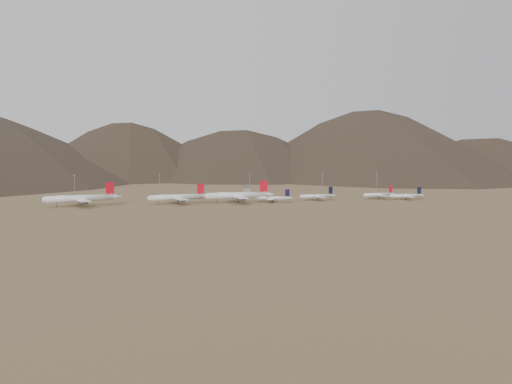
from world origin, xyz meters
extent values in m
plane|color=#94794C|center=(0.00, 0.00, 0.00)|extent=(3000.00, 3000.00, 0.00)
cylinder|color=white|center=(-144.73, 24.88, 7.27)|extent=(58.23, 26.31, 6.17)
sphere|color=white|center=(-172.79, 14.62, 7.27)|extent=(6.05, 6.05, 6.05)
cone|color=white|center=(-113.31, 36.37, 7.73)|extent=(12.01, 8.91, 5.56)
cube|color=white|center=(-145.85, 24.47, 6.34)|extent=(27.78, 54.72, 0.77)
cube|color=white|center=(-117.80, 34.73, 7.89)|extent=(12.20, 21.39, 0.37)
cube|color=red|center=(-118.92, 34.32, 15.83)|extent=(7.49, 3.19, 10.95)
cylinder|color=black|center=(-164.37, 17.70, 2.09)|extent=(0.40, 0.40, 4.18)
cylinder|color=black|center=(-144.14, 26.74, 2.09)|extent=(0.50, 0.50, 4.18)
cylinder|color=black|center=(-143.08, 23.84, 2.09)|extent=(0.50, 0.50, 4.18)
ellipsoid|color=white|center=(-159.32, 19.55, 8.97)|extent=(19.55, 10.91, 3.70)
cylinder|color=slate|center=(-149.61, 34.76, 4.81)|extent=(6.57, 4.66, 2.78)
cylinder|color=slate|center=(-142.09, 14.18, 4.81)|extent=(6.57, 4.66, 2.78)
cylinder|color=slate|center=(-153.00, 44.01, 4.81)|extent=(6.57, 4.66, 2.78)
cylinder|color=slate|center=(-138.71, 4.92, 4.81)|extent=(6.57, 4.66, 2.78)
cylinder|color=white|center=(-56.16, 29.18, 6.45)|extent=(52.49, 19.81, 5.48)
sphere|color=white|center=(-81.65, 21.91, 6.45)|extent=(5.37, 5.37, 5.37)
cone|color=white|center=(-27.61, 37.33, 6.86)|extent=(10.53, 7.36, 4.93)
cube|color=white|center=(-57.18, 28.89, 5.63)|extent=(21.49, 49.06, 0.68)
cube|color=white|center=(-31.69, 36.16, 7.00)|extent=(9.65, 19.07, 0.33)
cube|color=red|center=(-32.71, 35.87, 14.05)|extent=(6.76, 2.36, 9.72)
cylinder|color=black|center=(-74.01, 24.09, 1.86)|extent=(0.35, 0.35, 3.71)
cylinder|color=black|center=(-55.52, 30.79, 1.86)|extent=(0.44, 0.44, 3.71)
cylinder|color=black|center=(-54.77, 28.16, 1.86)|extent=(0.44, 0.44, 3.71)
ellipsoid|color=white|center=(-69.42, 25.40, 7.96)|extent=(17.44, 8.61, 3.29)
cylinder|color=slate|center=(-59.85, 38.24, 4.27)|extent=(5.77, 3.83, 2.47)
cylinder|color=slate|center=(-54.52, 19.54, 4.27)|extent=(5.77, 3.83, 2.47)
cylinder|color=slate|center=(-62.25, 46.65, 4.27)|extent=(5.77, 3.83, 2.47)
cylinder|color=slate|center=(-52.12, 11.13, 4.27)|extent=(5.77, 3.83, 2.47)
cylinder|color=white|center=(2.96, 29.16, 7.30)|extent=(60.35, 12.59, 6.20)
sphere|color=white|center=(-26.88, 25.95, 7.30)|extent=(6.08, 6.08, 6.08)
cone|color=white|center=(36.39, 32.76, 7.77)|extent=(11.34, 6.71, 5.58)
cube|color=white|center=(1.77, 29.03, 6.37)|extent=(15.44, 55.74, 0.78)
cube|color=white|center=(31.61, 32.25, 7.92)|extent=(7.61, 21.37, 0.37)
cube|color=red|center=(30.42, 32.12, 15.91)|extent=(7.82, 1.39, 11.01)
cylinder|color=black|center=(-17.93, 26.91, 2.10)|extent=(0.40, 0.40, 4.20)
cylinder|color=black|center=(3.99, 30.83, 2.10)|extent=(0.50, 0.50, 4.20)
cylinder|color=black|center=(4.32, 27.75, 2.10)|extent=(0.50, 0.50, 4.20)
ellipsoid|color=white|center=(-12.56, 27.49, 9.01)|extent=(19.60, 6.68, 3.72)
cylinder|color=slate|center=(0.59, 39.98, 4.84)|extent=(6.27, 3.42, 2.79)
cylinder|color=slate|center=(2.95, 18.09, 4.84)|extent=(6.27, 3.42, 2.79)
cylinder|color=slate|center=(-0.47, 49.83, 4.84)|extent=(6.27, 3.42, 2.79)
cylinder|color=slate|center=(4.01, 8.24, 4.84)|extent=(6.27, 3.42, 2.79)
cylinder|color=white|center=(37.52, 26.13, 4.27)|extent=(32.34, 14.98, 3.60)
sphere|color=white|center=(21.98, 31.93, 4.27)|extent=(3.53, 3.53, 3.53)
cone|color=white|center=(54.93, 19.63, 4.54)|extent=(6.73, 5.13, 3.24)
cube|color=white|center=(36.90, 26.36, 3.73)|extent=(14.92, 28.50, 0.45)
cube|color=white|center=(52.45, 20.56, 4.63)|extent=(6.58, 11.17, 0.22)
cube|color=#111234|center=(51.82, 20.79, 9.62)|extent=(4.15, 1.81, 7.11)
cylinder|color=black|center=(26.65, 30.19, 1.23)|extent=(0.38, 0.38, 2.46)
cylinder|color=black|center=(38.46, 26.74, 1.23)|extent=(0.47, 0.47, 2.46)
cylinder|color=black|center=(37.83, 25.06, 1.23)|extent=(0.47, 0.47, 2.46)
cylinder|color=slate|center=(39.69, 33.82, 2.83)|extent=(3.68, 2.68, 1.62)
cylinder|color=slate|center=(34.12, 18.90, 2.83)|extent=(3.68, 2.68, 1.62)
cylinder|color=white|center=(88.26, 37.11, 4.57)|extent=(35.68, 10.12, 3.86)
sphere|color=white|center=(70.77, 33.95, 4.57)|extent=(3.78, 3.78, 3.78)
cone|color=white|center=(107.86, 40.65, 4.86)|extent=(6.92, 4.56, 3.47)
cube|color=white|center=(87.56, 36.98, 3.99)|extent=(11.02, 31.00, 0.48)
cube|color=white|center=(105.06, 40.15, 4.96)|extent=(5.21, 11.97, 0.23)
cube|color=#111234|center=(104.36, 40.02, 10.31)|extent=(4.61, 1.16, 7.62)
cylinder|color=black|center=(76.02, 34.90, 1.32)|extent=(0.41, 0.41, 2.64)
cylinder|color=black|center=(88.79, 38.19, 1.32)|extent=(0.51, 0.51, 2.64)
cylinder|color=black|center=(89.14, 36.29, 1.32)|extent=(0.51, 0.51, 2.64)
cylinder|color=slate|center=(86.05, 45.38, 3.04)|extent=(3.81, 2.34, 1.74)
cylinder|color=slate|center=(89.08, 28.59, 3.04)|extent=(3.81, 2.34, 1.74)
cylinder|color=white|center=(159.04, 40.69, 4.59)|extent=(35.64, 11.94, 3.88)
sphere|color=white|center=(141.66, 36.61, 4.59)|extent=(3.80, 3.80, 3.80)
cone|color=white|center=(178.50, 45.26, 4.88)|extent=(7.05, 4.87, 3.49)
cube|color=white|center=(158.34, 40.53, 4.01)|extent=(12.56, 31.09, 0.48)
cube|color=white|center=(175.72, 44.61, 4.98)|extent=(5.79, 12.05, 0.23)
cube|color=red|center=(175.03, 44.44, 10.35)|extent=(4.60, 1.40, 7.65)
cylinder|color=black|center=(146.88, 37.83, 1.33)|extent=(0.41, 0.41, 2.65)
cylinder|color=black|center=(159.51, 41.80, 1.33)|extent=(0.51, 0.51, 2.65)
cylinder|color=black|center=(159.96, 39.91, 1.33)|extent=(0.51, 0.51, 2.65)
cylinder|color=slate|center=(156.38, 48.87, 3.05)|extent=(3.87, 2.51, 1.74)
cylinder|color=slate|center=(160.30, 32.18, 3.05)|extent=(3.87, 2.51, 1.74)
cylinder|color=white|center=(182.97, 25.74, 4.29)|extent=(33.38, 3.63, 3.62)
sphere|color=white|center=(166.28, 25.74, 4.29)|extent=(3.55, 3.55, 3.55)
cone|color=white|center=(201.67, 25.74, 4.56)|extent=(6.01, 3.26, 3.26)
cube|color=white|center=(182.31, 25.74, 3.75)|extent=(5.34, 28.61, 0.45)
cube|color=white|center=(199.00, 25.74, 4.65)|extent=(3.01, 10.87, 0.22)
cube|color=#111234|center=(198.33, 25.74, 9.68)|extent=(4.34, 0.33, 7.15)
cylinder|color=black|center=(171.29, 25.74, 1.24)|extent=(0.38, 0.38, 2.48)
cylinder|color=black|center=(183.64, 26.64, 1.24)|extent=(0.48, 0.48, 2.48)
cylinder|color=black|center=(183.64, 24.83, 1.24)|extent=(0.48, 0.48, 2.48)
cylinder|color=slate|center=(182.31, 33.75, 2.85)|extent=(3.34, 1.63, 1.63)
cylinder|color=slate|center=(182.31, 17.73, 2.85)|extent=(3.34, 1.63, 1.63)
cube|color=tan|center=(30.00, 120.00, 4.00)|extent=(8.00, 8.00, 8.00)
cube|color=slate|center=(30.00, 120.00, 10.00)|extent=(6.00, 6.00, 4.00)
cylinder|color=gray|center=(-162.14, 113.50, 12.50)|extent=(0.50, 0.50, 25.00)
cube|color=gray|center=(-162.14, 113.50, 25.30)|extent=(2.00, 0.60, 0.80)
cylinder|color=gray|center=(-71.09, 133.44, 12.50)|extent=(0.50, 0.50, 25.00)
cube|color=gray|center=(-71.09, 133.44, 25.30)|extent=(2.00, 0.60, 0.80)
cylinder|color=gray|center=(30.53, 106.65, 12.50)|extent=(0.50, 0.50, 25.00)
cube|color=gray|center=(30.53, 106.65, 25.30)|extent=(2.00, 0.60, 0.80)
cylinder|color=gray|center=(129.63, 137.50, 12.50)|extent=(0.50, 0.50, 25.00)
cube|color=gray|center=(129.63, 137.50, 25.30)|extent=(2.00, 0.60, 0.80)
cylinder|color=gray|center=(201.05, 133.77, 12.50)|extent=(0.50, 0.50, 25.00)
cube|color=gray|center=(201.05, 133.77, 25.30)|extent=(2.00, 0.60, 0.80)
ellipsoid|color=brown|center=(190.80, -110.80, 0.19)|extent=(0.56, 0.56, 0.38)
ellipsoid|color=brown|center=(-179.06, -68.68, 0.30)|extent=(0.70, 0.70, 0.59)
ellipsoid|color=brown|center=(-103.29, -31.16, 0.27)|extent=(0.70, 0.70, 0.54)
ellipsoid|color=brown|center=(-113.23, -80.85, 0.31)|extent=(0.81, 0.81, 0.61)
ellipsoid|color=brown|center=(-130.84, -95.21, 0.18)|extent=(0.62, 0.62, 0.36)
ellipsoid|color=brown|center=(33.67, -55.55, 0.39)|extent=(0.92, 0.92, 0.77)
ellipsoid|color=brown|center=(184.51, -114.05, 0.41)|extent=(1.07, 1.07, 0.81)
ellipsoid|color=brown|center=(226.60, -24.68, 0.32)|extent=(1.00, 1.00, 0.63)
ellipsoid|color=brown|center=(-108.90, -33.68, 0.27)|extent=(0.62, 0.62, 0.54)
ellipsoid|color=brown|center=(-88.30, -53.23, 0.16)|extent=(0.52, 0.52, 0.32)
ellipsoid|color=brown|center=(76.13, -155.03, 0.23)|extent=(0.52, 0.52, 0.46)
ellipsoid|color=brown|center=(99.01, -47.09, 0.23)|extent=(0.60, 0.60, 0.46)
ellipsoid|color=brown|center=(85.12, -34.35, 0.22)|extent=(0.62, 0.62, 0.45)
ellipsoid|color=brown|center=(-109.63, -109.72, 0.19)|extent=(0.54, 0.54, 0.38)
ellipsoid|color=brown|center=(181.11, -124.12, 0.41)|extent=(0.98, 0.98, 0.82)
ellipsoid|color=brown|center=(-159.47, -119.32, 0.23)|extent=(0.87, 0.87, 0.46)
ellipsoid|color=brown|center=(-166.06, -54.08, 0.31)|extent=(0.95, 0.95, 0.62)
ellipsoid|color=brown|center=(25.49, -45.76, 0.26)|extent=(0.70, 0.70, 0.52)
ellipsoid|color=brown|center=(-90.87, -100.76, 0.22)|extent=(0.64, 0.64, 0.44)
ellipsoid|color=brown|center=(95.63, -110.17, 0.30)|extent=(1.00, 1.00, 0.59)
ellipsoid|color=brown|center=(99.52, -62.00, 0.17)|extent=(0.54, 0.54, 0.35)
ellipsoid|color=brown|center=(37.95, -119.55, 0.24)|extent=(0.77, 0.77, 0.47)
ellipsoid|color=brown|center=(-122.73, -76.16, 0.28)|extent=(0.73, 0.73, 0.55)
ellipsoid|color=brown|center=(-148.79, -38.50, 0.18)|extent=(0.53, 0.53, 0.36)
ellipsoid|color=brown|center=(29.53, -128.31, 0.31)|extent=(0.71, 0.71, 0.62)
ellipsoid|color=brown|center=(-61.04, -26.61, 0.16)|extent=(0.63, 0.63, 0.32)
ellipsoid|color=brown|center=(149.18, -121.11, 0.35)|extent=(0.82, 0.82, 0.70)
camera|label=1|loc=(-79.51, -456.08, 46.05)|focal=35.00mm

